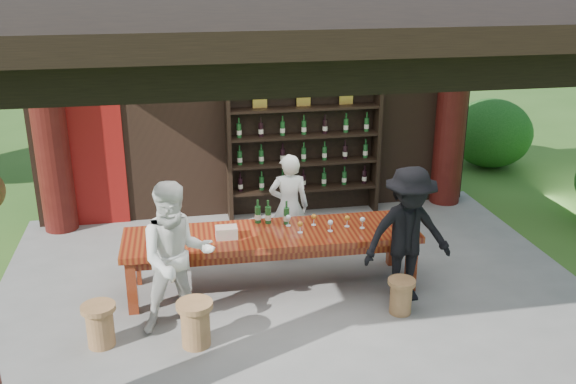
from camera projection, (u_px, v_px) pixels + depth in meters
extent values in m
plane|color=#2D5119|center=(294.00, 288.00, 8.14)|extent=(90.00, 90.00, 0.00)
cube|color=slate|center=(294.00, 291.00, 8.15)|extent=(7.40, 5.90, 0.10)
cube|color=black|center=(260.00, 112.00, 10.11)|extent=(7.00, 0.18, 3.30)
cube|color=maroon|center=(93.00, 163.00, 9.78)|extent=(0.95, 0.06, 2.00)
cylinder|color=#380C0A|center=(49.00, 124.00, 9.37)|extent=(0.50, 0.50, 3.30)
cylinder|color=#380C0A|center=(452.00, 107.00, 10.48)|extent=(0.50, 0.50, 3.30)
cube|color=black|center=(358.00, 68.00, 4.84)|extent=(6.70, 0.35, 0.35)
cube|color=black|center=(554.00, 28.00, 7.62)|extent=(0.30, 5.20, 0.30)
cube|color=black|center=(295.00, 10.00, 6.97)|extent=(7.50, 6.00, 0.20)
cube|color=#61180D|center=(272.00, 235.00, 7.93)|extent=(3.66, 1.02, 0.08)
cube|color=#61180D|center=(272.00, 243.00, 7.96)|extent=(3.45, 0.86, 0.12)
cube|color=#61180D|center=(132.00, 287.00, 7.45)|extent=(0.12, 0.12, 0.67)
cube|color=#61180D|center=(411.00, 265.00, 7.98)|extent=(0.12, 0.12, 0.67)
cube|color=#61180D|center=(136.00, 260.00, 8.13)|extent=(0.12, 0.12, 0.67)
cube|color=#61180D|center=(392.00, 241.00, 8.66)|extent=(0.12, 0.12, 0.67)
cylinder|color=olive|center=(196.00, 326.00, 6.85)|extent=(0.31, 0.31, 0.46)
cylinder|color=olive|center=(194.00, 305.00, 6.77)|extent=(0.39, 0.39, 0.06)
cylinder|color=olive|center=(401.00, 298.00, 7.50)|extent=(0.26, 0.26, 0.38)
cylinder|color=olive|center=(402.00, 282.00, 7.43)|extent=(0.33, 0.33, 0.05)
cylinder|color=olive|center=(100.00, 328.00, 6.86)|extent=(0.29, 0.29, 0.43)
cylinder|color=olive|center=(98.00, 308.00, 6.77)|extent=(0.37, 0.37, 0.06)
imported|color=white|center=(289.00, 207.00, 8.73)|extent=(0.58, 0.42, 1.49)
imported|color=silver|center=(177.00, 258.00, 6.97)|extent=(0.93, 0.77, 1.73)
imported|color=black|center=(408.00, 235.00, 7.59)|extent=(1.12, 0.69, 1.69)
cube|color=#BF6672|center=(226.00, 232.00, 7.74)|extent=(0.26, 0.19, 0.14)
ellipsoid|color=#194C14|center=(490.00, 138.00, 12.74)|extent=(1.60, 1.60, 1.36)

